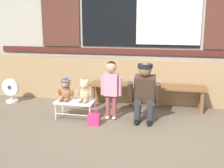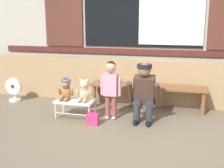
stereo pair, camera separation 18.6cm
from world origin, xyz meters
The scene contains 11 objects.
ground_plane centered at (0.00, 0.00, 0.00)m, with size 60.00×60.00×0.00m, color #756651.
brick_low_wall centered at (0.00, 1.43, 0.42)m, with size 6.60×0.25×0.85m, color tan.
shop_facade centered at (0.00, 1.94, 1.63)m, with size 6.73×0.26×3.22m.
wooden_bench_long centered at (0.25, 1.06, 0.37)m, with size 2.10×0.40×0.44m.
small_display_bench centered at (-0.84, 0.28, 0.27)m, with size 0.64×0.36×0.30m.
teddy_bear_with_hat centered at (-1.00, 0.28, 0.47)m, with size 0.28×0.27×0.36m.
teddy_bear_plain centered at (-0.68, 0.28, 0.46)m, with size 0.28×0.26×0.36m.
child_standing centered at (-0.25, 0.36, 0.59)m, with size 0.35×0.18×0.96m.
adult_crouching centered at (0.30, 0.38, 0.48)m, with size 0.50×0.49×0.95m.
handbag_on_ground centered at (-0.45, 0.03, 0.10)m, with size 0.18×0.11×0.27m.
floor_fan centered at (-2.38, 0.86, 0.24)m, with size 0.34×0.24×0.48m.
Camera 1 is at (0.71, -3.96, 1.61)m, focal length 45.41 mm.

